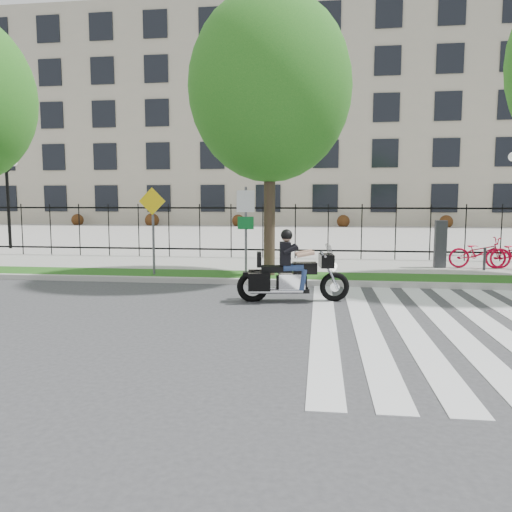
# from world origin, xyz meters

# --- Properties ---
(ground) EXTENTS (120.00, 120.00, 0.00)m
(ground) POSITION_xyz_m (0.00, 0.00, 0.00)
(ground) COLOR #363538
(ground) RESTS_ON ground
(curb) EXTENTS (60.00, 0.20, 0.15)m
(curb) POSITION_xyz_m (0.00, 4.10, 0.07)
(curb) COLOR #A9A89F
(curb) RESTS_ON ground
(grass_verge) EXTENTS (60.00, 1.50, 0.15)m
(grass_verge) POSITION_xyz_m (0.00, 4.95, 0.07)
(grass_verge) COLOR #175014
(grass_verge) RESTS_ON ground
(sidewalk) EXTENTS (60.00, 3.50, 0.15)m
(sidewalk) POSITION_xyz_m (0.00, 7.45, 0.07)
(sidewalk) COLOR #9A9790
(sidewalk) RESTS_ON ground
(plaza) EXTENTS (80.00, 34.00, 0.10)m
(plaza) POSITION_xyz_m (0.00, 25.00, 0.05)
(plaza) COLOR #9A9790
(plaza) RESTS_ON ground
(crosswalk_stripes) EXTENTS (5.70, 8.00, 0.01)m
(crosswalk_stripes) POSITION_xyz_m (4.83, 0.00, 0.01)
(crosswalk_stripes) COLOR silver
(crosswalk_stripes) RESTS_ON ground
(iron_fence) EXTENTS (30.00, 0.06, 2.00)m
(iron_fence) POSITION_xyz_m (0.00, 9.20, 1.15)
(iron_fence) COLOR black
(iron_fence) RESTS_ON sidewalk
(office_building) EXTENTS (60.00, 21.90, 20.15)m
(office_building) POSITION_xyz_m (0.00, 44.92, 9.97)
(office_building) COLOR #ADA28B
(office_building) RESTS_ON ground
(lamp_post_left) EXTENTS (1.06, 0.70, 4.25)m
(lamp_post_left) POSITION_xyz_m (-12.00, 12.00, 3.21)
(lamp_post_left) COLOR black
(lamp_post_left) RESTS_ON ground
(street_tree_1) EXTENTS (4.51, 4.51, 7.82)m
(street_tree_1) POSITION_xyz_m (0.68, 4.95, 5.36)
(street_tree_1) COLOR #34271C
(street_tree_1) RESTS_ON grass_verge
(sign_pole_regulatory) EXTENTS (0.50, 0.09, 2.50)m
(sign_pole_regulatory) POSITION_xyz_m (0.05, 4.58, 1.74)
(sign_pole_regulatory) COLOR #59595B
(sign_pole_regulatory) RESTS_ON grass_verge
(sign_pole_warning) EXTENTS (0.78, 0.09, 2.49)m
(sign_pole_warning) POSITION_xyz_m (-2.63, 4.58, 1.74)
(sign_pole_warning) COLOR #59595B
(sign_pole_warning) RESTS_ON grass_verge
(motorcycle_rider) EXTENTS (2.54, 0.89, 1.96)m
(motorcycle_rider) POSITION_xyz_m (1.51, 1.93, 0.65)
(motorcycle_rider) COLOR black
(motorcycle_rider) RESTS_ON ground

